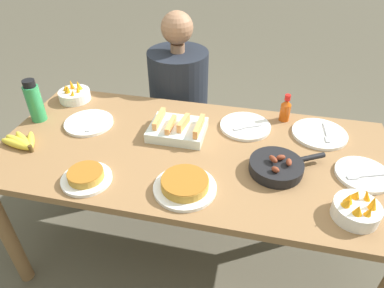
{
  "coord_description": "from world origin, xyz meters",
  "views": [
    {
      "loc": [
        0.28,
        -1.25,
        1.75
      ],
      "look_at": [
        0.0,
        0.0,
        0.8
      ],
      "focal_mm": 32.0,
      "sensor_mm": 36.0,
      "label": 1
    }
  ],
  "objects_px": {
    "empty_plate_far_left": "(363,174)",
    "fruit_bowl_mango": "(356,209)",
    "skillet": "(277,167)",
    "person_figure": "(179,118)",
    "empty_plate_near_front": "(89,123)",
    "frittata_plate_side": "(185,185)",
    "frittata_plate_center": "(86,177)",
    "empty_plate_mid_edge": "(245,126)",
    "water_bottle": "(34,102)",
    "empty_plate_far_right": "(319,134)",
    "fruit_bowl_citrus": "(74,94)",
    "banana_bunch": "(22,142)",
    "hot_sauce_bottle": "(286,109)",
    "melon_tray": "(178,129)"
  },
  "relations": [
    {
      "from": "banana_bunch",
      "to": "hot_sauce_bottle",
      "type": "height_order",
      "value": "hot_sauce_bottle"
    },
    {
      "from": "banana_bunch",
      "to": "fruit_bowl_mango",
      "type": "xyz_separation_m",
      "value": [
        1.48,
        -0.12,
        0.02
      ]
    },
    {
      "from": "frittata_plate_side",
      "to": "empty_plate_far_right",
      "type": "relative_size",
      "value": 0.96
    },
    {
      "from": "frittata_plate_center",
      "to": "empty_plate_mid_edge",
      "type": "height_order",
      "value": "frittata_plate_center"
    },
    {
      "from": "melon_tray",
      "to": "skillet",
      "type": "bearing_deg",
      "value": -20.4
    },
    {
      "from": "empty_plate_near_front",
      "to": "empty_plate_far_right",
      "type": "distance_m",
      "value": 1.18
    },
    {
      "from": "fruit_bowl_mango",
      "to": "skillet",
      "type": "bearing_deg",
      "value": 145.88
    },
    {
      "from": "person_figure",
      "to": "empty_plate_far_left",
      "type": "bearing_deg",
      "value": -35.27
    },
    {
      "from": "empty_plate_near_front",
      "to": "water_bottle",
      "type": "relative_size",
      "value": 1.1
    },
    {
      "from": "banana_bunch",
      "to": "hot_sauce_bottle",
      "type": "relative_size",
      "value": 1.33
    },
    {
      "from": "empty_plate_far_left",
      "to": "fruit_bowl_mango",
      "type": "xyz_separation_m",
      "value": [
        -0.07,
        -0.25,
        0.03
      ]
    },
    {
      "from": "melon_tray",
      "to": "water_bottle",
      "type": "distance_m",
      "value": 0.76
    },
    {
      "from": "banana_bunch",
      "to": "fruit_bowl_citrus",
      "type": "relative_size",
      "value": 1.12
    },
    {
      "from": "empty_plate_far_left",
      "to": "fruit_bowl_citrus",
      "type": "distance_m",
      "value": 1.56
    },
    {
      "from": "banana_bunch",
      "to": "fruit_bowl_mango",
      "type": "distance_m",
      "value": 1.49
    },
    {
      "from": "skillet",
      "to": "water_bottle",
      "type": "xyz_separation_m",
      "value": [
        -1.24,
        0.15,
        0.08
      ]
    },
    {
      "from": "empty_plate_near_front",
      "to": "water_bottle",
      "type": "distance_m",
      "value": 0.3
    },
    {
      "from": "empty_plate_far_right",
      "to": "fruit_bowl_mango",
      "type": "relative_size",
      "value": 1.57
    },
    {
      "from": "empty_plate_mid_edge",
      "to": "fruit_bowl_citrus",
      "type": "xyz_separation_m",
      "value": [
        -1.0,
        0.08,
        0.03
      ]
    },
    {
      "from": "skillet",
      "to": "banana_bunch",
      "type": "bearing_deg",
      "value": 153.43
    },
    {
      "from": "melon_tray",
      "to": "water_bottle",
      "type": "xyz_separation_m",
      "value": [
        -0.75,
        -0.03,
        0.08
      ]
    },
    {
      "from": "banana_bunch",
      "to": "skillet",
      "type": "relative_size",
      "value": 0.61
    },
    {
      "from": "frittata_plate_center",
      "to": "person_figure",
      "type": "xyz_separation_m",
      "value": [
        0.14,
        0.99,
        -0.3
      ]
    },
    {
      "from": "empty_plate_far_right",
      "to": "fruit_bowl_citrus",
      "type": "distance_m",
      "value": 1.37
    },
    {
      "from": "fruit_bowl_mango",
      "to": "person_figure",
      "type": "bearing_deg",
      "value": 134.08
    },
    {
      "from": "skillet",
      "to": "fruit_bowl_citrus",
      "type": "distance_m",
      "value": 1.22
    },
    {
      "from": "fruit_bowl_citrus",
      "to": "skillet",
      "type": "bearing_deg",
      "value": -18.65
    },
    {
      "from": "person_figure",
      "to": "frittata_plate_side",
      "type": "bearing_deg",
      "value": -73.99
    },
    {
      "from": "person_figure",
      "to": "fruit_bowl_mango",
      "type": "bearing_deg",
      "value": -45.92
    },
    {
      "from": "empty_plate_far_right",
      "to": "hot_sauce_bottle",
      "type": "height_order",
      "value": "hot_sauce_bottle"
    },
    {
      "from": "water_bottle",
      "to": "empty_plate_far_right",
      "type": "bearing_deg",
      "value": 6.86
    },
    {
      "from": "empty_plate_near_front",
      "to": "person_figure",
      "type": "distance_m",
      "value": 0.73
    },
    {
      "from": "frittata_plate_center",
      "to": "fruit_bowl_mango",
      "type": "height_order",
      "value": "fruit_bowl_mango"
    },
    {
      "from": "person_figure",
      "to": "fruit_bowl_citrus",
      "type": "bearing_deg",
      "value": -145.25
    },
    {
      "from": "skillet",
      "to": "fruit_bowl_mango",
      "type": "relative_size",
      "value": 1.9
    },
    {
      "from": "empty_plate_near_front",
      "to": "empty_plate_far_left",
      "type": "relative_size",
      "value": 1.07
    },
    {
      "from": "empty_plate_mid_edge",
      "to": "hot_sauce_bottle",
      "type": "bearing_deg",
      "value": 31.7
    },
    {
      "from": "empty_plate_mid_edge",
      "to": "water_bottle",
      "type": "height_order",
      "value": "water_bottle"
    },
    {
      "from": "water_bottle",
      "to": "hot_sauce_bottle",
      "type": "xyz_separation_m",
      "value": [
        1.27,
        0.28,
        -0.04
      ]
    },
    {
      "from": "melon_tray",
      "to": "hot_sauce_bottle",
      "type": "relative_size",
      "value": 1.83
    },
    {
      "from": "melon_tray",
      "to": "fruit_bowl_mango",
      "type": "height_order",
      "value": "fruit_bowl_mango"
    },
    {
      "from": "banana_bunch",
      "to": "empty_plate_far_right",
      "type": "distance_m",
      "value": 1.45
    },
    {
      "from": "fruit_bowl_mango",
      "to": "melon_tray",
      "type": "bearing_deg",
      "value": 154.09
    },
    {
      "from": "skillet",
      "to": "empty_plate_far_right",
      "type": "xyz_separation_m",
      "value": [
        0.2,
        0.33,
        -0.02
      ]
    },
    {
      "from": "empty_plate_near_front",
      "to": "frittata_plate_side",
      "type": "bearing_deg",
      "value": -31.0
    },
    {
      "from": "banana_bunch",
      "to": "water_bottle",
      "type": "bearing_deg",
      "value": 102.59
    },
    {
      "from": "fruit_bowl_citrus",
      "to": "water_bottle",
      "type": "distance_m",
      "value": 0.26
    },
    {
      "from": "empty_plate_mid_edge",
      "to": "melon_tray",
      "type": "bearing_deg",
      "value": -157.54
    },
    {
      "from": "fruit_bowl_mango",
      "to": "person_figure",
      "type": "xyz_separation_m",
      "value": [
        -0.92,
        0.95,
        -0.32
      ]
    },
    {
      "from": "fruit_bowl_mango",
      "to": "person_figure",
      "type": "relative_size",
      "value": 0.14
    }
  ]
}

